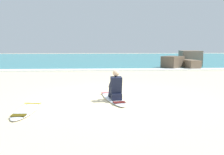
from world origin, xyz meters
The scene contains 7 objects.
ground_plane centered at (0.00, 0.00, 0.00)m, with size 80.00×80.00×0.00m, color beige.
sea centered at (0.00, 22.06, 0.05)m, with size 80.00×28.00×0.10m, color teal.
breaking_foam centered at (0.00, 8.36, 0.06)m, with size 80.00×0.90×0.11m, color white.
surfboard_main centered at (-0.09, -0.20, 0.04)m, with size 0.99×2.59×0.08m.
surfer_seated centered at (-0.02, -0.54, 0.44)m, with size 0.43×0.74×0.95m.
surfboard_spare_near centered at (-2.53, -1.56, 0.04)m, with size 0.56×2.02×0.08m.
rock_outcrop_distant centered at (6.25, 10.37, 0.55)m, with size 3.77×3.72×1.29m.
Camera 1 is at (-0.56, -8.12, 1.81)m, focal length 38.83 mm.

